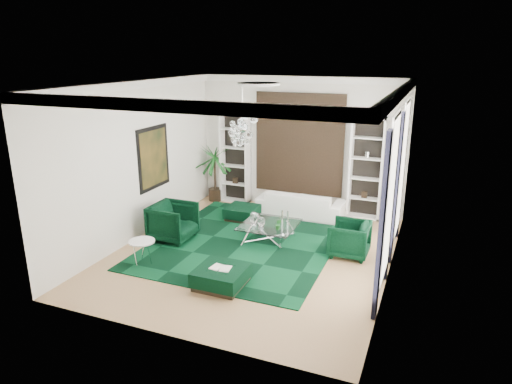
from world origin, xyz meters
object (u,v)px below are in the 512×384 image
at_px(armchair_right, 349,239).
at_px(ottoman_front, 221,277).
at_px(coffee_table, 269,233).
at_px(ottoman_side, 242,213).
at_px(palm, 215,165).
at_px(armchair_left, 173,222).
at_px(side_table, 143,253).
at_px(sofa, 301,204).

relative_size(armchair_right, ottoman_front, 0.93).
bearing_deg(ottoman_front, coffee_table, 87.46).
xyz_separation_m(ottoman_side, ottoman_front, (1.12, -3.60, 0.01)).
relative_size(armchair_right, palm, 0.39).
bearing_deg(palm, armchair_left, -82.02).
bearing_deg(coffee_table, armchair_right, -2.27).
relative_size(ottoman_side, palm, 0.37).
xyz_separation_m(side_table, palm, (-0.57, 4.61, 0.85)).
distance_m(ottoman_front, palm, 5.55).
bearing_deg(side_table, palm, 97.10).
xyz_separation_m(coffee_table, palm, (-2.67, 2.40, 0.89)).
distance_m(sofa, coffee_table, 2.05).
bearing_deg(armchair_left, sofa, -40.97).
relative_size(armchair_right, coffee_table, 0.67).
distance_m(coffee_table, ottoman_side, 1.69).
xyz_separation_m(ottoman_front, side_table, (-1.99, 0.22, 0.08)).
bearing_deg(armchair_right, palm, -118.21).
relative_size(coffee_table, ottoman_side, 1.58).
bearing_deg(ottoman_side, armchair_left, -117.77).
bearing_deg(armchair_right, ottoman_front, -41.11).
relative_size(armchair_left, palm, 0.45).
xyz_separation_m(sofa, ottoman_front, (-0.30, -4.47, -0.16)).
height_order(sofa, palm, palm).
xyz_separation_m(sofa, armchair_left, (-2.42, -2.79, 0.10)).
distance_m(armchair_right, coffee_table, 1.96).
distance_m(ottoman_front, side_table, 2.00).
xyz_separation_m(sofa, coffee_table, (-0.19, -2.04, -0.13)).
bearing_deg(palm, armchair_right, -28.21).
bearing_deg(side_table, ottoman_front, -6.23).
xyz_separation_m(armchair_right, side_table, (-4.04, -2.14, -0.13)).
xyz_separation_m(armchair_left, palm, (-0.44, 3.15, 0.66)).
bearing_deg(palm, ottoman_side, -40.31).
bearing_deg(side_table, sofa, 61.76).
bearing_deg(coffee_table, sofa, 84.75).
relative_size(ottoman_front, palm, 0.42).
height_order(ottoman_side, side_table, side_table).
bearing_deg(side_table, armchair_left, 95.22).
bearing_deg(armchair_right, sofa, -140.32).
height_order(sofa, ottoman_front, sofa).
bearing_deg(sofa, palm, -7.14).
distance_m(ottoman_side, side_table, 3.50).
distance_m(sofa, armchair_right, 2.75).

